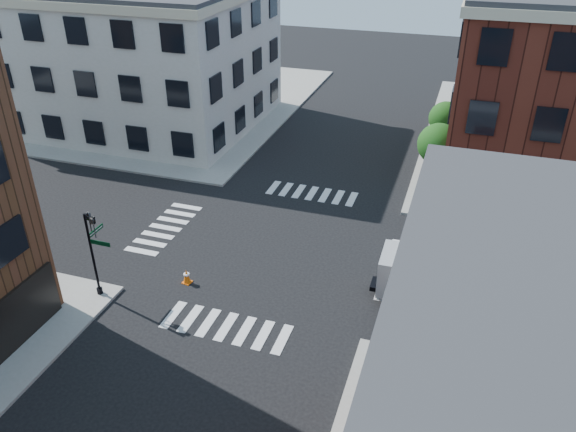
{
  "coord_description": "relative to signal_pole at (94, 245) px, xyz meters",
  "views": [
    {
      "loc": [
        8.87,
        -24.83,
        16.99
      ],
      "look_at": [
        0.84,
        -0.57,
        2.5
      ],
      "focal_mm": 35.0,
      "sensor_mm": 36.0,
      "label": 1
    }
  ],
  "objects": [
    {
      "name": "traffic_cone",
      "position": [
        3.47,
        2.17,
        -2.48
      ],
      "size": [
        0.49,
        0.49,
        0.79
      ],
      "rotation": [
        0.0,
        0.0,
        -0.15
      ],
      "color": "orange",
      "rests_on": "ground"
    },
    {
      "name": "sidewalk_nw",
      "position": [
        -14.28,
        27.68,
        -2.78
      ],
      "size": [
        30.0,
        30.0,
        0.15
      ],
      "primitive_type": "cube",
      "color": "gray",
      "rests_on": "ground"
    },
    {
      "name": "tree_near",
      "position": [
        14.28,
        16.65,
        0.3
      ],
      "size": [
        2.69,
        2.69,
        4.49
      ],
      "color": "black",
      "rests_on": "ground"
    },
    {
      "name": "ground",
      "position": [
        6.72,
        6.68,
        -2.86
      ],
      "size": [
        120.0,
        120.0,
        0.0
      ],
      "primitive_type": "plane",
      "color": "black",
      "rests_on": "ground"
    },
    {
      "name": "signal_pole",
      "position": [
        0.0,
        0.0,
        0.0
      ],
      "size": [
        1.29,
        1.24,
        4.6
      ],
      "color": "black",
      "rests_on": "ground"
    },
    {
      "name": "building_nw",
      "position": [
        -12.28,
        22.68,
        2.64
      ],
      "size": [
        22.0,
        16.0,
        11.0
      ],
      "primitive_type": "cube",
      "color": "beige",
      "rests_on": "ground"
    },
    {
      "name": "tree_far",
      "position": [
        14.28,
        22.65,
        0.02
      ],
      "size": [
        2.43,
        2.43,
        4.07
      ],
      "color": "black",
      "rests_on": "ground"
    },
    {
      "name": "box_truck",
      "position": [
        16.76,
        4.45,
        -1.04
      ],
      "size": [
        7.77,
        2.5,
        3.49
      ],
      "rotation": [
        0.0,
        0.0,
        0.01
      ],
      "color": "silver",
      "rests_on": "ground"
    }
  ]
}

